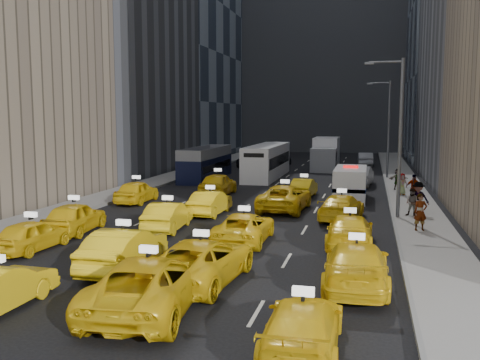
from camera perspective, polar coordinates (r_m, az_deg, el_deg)
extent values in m
plane|color=black|center=(21.37, -8.00, -9.13)|extent=(160.00, 160.00, 0.00)
cube|color=gray|center=(48.01, -8.66, -0.09)|extent=(3.00, 90.00, 0.15)
cube|color=gray|center=(44.54, 17.21, -0.87)|extent=(3.00, 90.00, 0.15)
cube|color=slate|center=(47.48, -7.04, -0.12)|extent=(0.15, 90.00, 0.18)
cube|color=slate|center=(44.47, 15.35, -0.80)|extent=(0.15, 90.00, 0.18)
cube|color=#2D3847|center=(79.75, -7.64, 17.81)|extent=(16.00, 22.00, 42.00)
cube|color=slate|center=(92.47, 9.10, 15.64)|extent=(30.00, 12.00, 40.00)
cylinder|color=#595B60|center=(31.14, 16.72, 4.09)|extent=(0.20, 0.20, 9.00)
cylinder|color=#595B60|center=(31.21, 15.32, 12.05)|extent=(1.80, 0.12, 0.12)
cube|color=slate|center=(31.20, 13.63, 12.01)|extent=(0.50, 0.22, 0.12)
cylinder|color=#595B60|center=(51.11, 15.57, 5.13)|extent=(0.20, 0.20, 9.00)
cylinder|color=#595B60|center=(51.15, 14.71, 9.98)|extent=(1.80, 0.12, 0.12)
cube|color=slate|center=(51.14, 13.68, 9.96)|extent=(0.50, 0.22, 0.12)
imported|color=yellow|center=(16.70, -9.65, -10.79)|extent=(3.31, 6.23, 1.67)
imported|color=yellow|center=(13.89, 6.71, -15.20)|extent=(1.95, 4.65, 1.34)
imported|color=yellow|center=(25.10, -21.33, -5.49)|extent=(1.89, 4.16, 1.38)
imported|color=yellow|center=(21.06, -12.26, -7.19)|extent=(1.76, 4.92, 1.62)
imported|color=yellow|center=(19.17, -4.13, -8.56)|extent=(3.07, 5.79, 1.55)
imported|color=yellow|center=(18.98, 12.29, -8.84)|extent=(2.29, 5.42, 1.56)
imported|color=yellow|center=(28.14, -17.24, -3.83)|extent=(2.31, 4.78, 1.57)
imported|color=yellow|center=(27.84, -7.71, -3.81)|extent=(1.86, 4.52, 1.45)
imported|color=yellow|center=(25.06, 0.46, -5.06)|extent=(2.30, 4.91, 1.36)
imported|color=yellow|center=(24.65, 11.63, -5.32)|extent=(2.03, 4.95, 1.43)
imported|color=yellow|center=(36.69, -10.96, -1.22)|extent=(1.95, 4.53, 1.52)
imported|color=yellow|center=(31.82, -3.19, -2.43)|extent=(1.63, 4.38, 1.43)
imported|color=yellow|center=(33.31, 4.80, -1.88)|extent=(2.95, 5.86, 1.59)
imported|color=yellow|center=(30.77, 10.77, -2.86)|extent=(2.63, 5.18, 1.44)
imported|color=yellow|center=(39.43, -2.37, -0.43)|extent=(2.00, 4.91, 1.67)
imported|color=yellow|center=(39.03, 6.84, -0.80)|extent=(1.63, 4.09, 1.32)
cube|color=silver|center=(38.16, 11.69, -0.39)|extent=(2.51, 5.71, 2.23)
cylinder|color=black|center=(36.42, 10.12, -1.76)|extent=(0.28, 0.89, 0.89)
cylinder|color=black|center=(36.36, 13.00, -1.85)|extent=(0.28, 0.89, 0.89)
cylinder|color=black|center=(40.16, 10.46, -0.96)|extent=(0.28, 0.89, 0.89)
cylinder|color=black|center=(40.10, 13.07, -1.04)|extent=(0.28, 0.89, 0.89)
cube|color=navy|center=(38.18, 11.68, -0.61)|extent=(2.55, 5.72, 0.25)
cube|color=red|center=(38.03, 11.73, 1.40)|extent=(1.04, 0.42, 0.16)
cube|color=black|center=(49.47, -3.66, 1.78)|extent=(2.88, 10.11, 2.91)
cylinder|color=black|center=(46.02, -6.33, 0.24)|extent=(0.28, 1.10, 1.10)
cylinder|color=black|center=(45.38, -4.00, 0.17)|extent=(0.28, 1.10, 1.10)
cylinder|color=black|center=(53.74, -3.35, 1.23)|extent=(0.28, 1.10, 1.10)
cylinder|color=black|center=(53.20, -1.32, 1.18)|extent=(0.28, 1.10, 1.10)
cube|color=silver|center=(50.65, 2.90, 2.02)|extent=(3.72, 12.16, 3.09)
cylinder|color=black|center=(46.03, 0.37, 0.28)|extent=(0.28, 1.10, 1.10)
cylinder|color=black|center=(45.58, 3.05, 0.21)|extent=(0.28, 1.10, 1.10)
cylinder|color=black|center=(55.92, 2.77, 1.46)|extent=(0.28, 1.10, 1.10)
cylinder|color=black|center=(55.55, 4.99, 1.40)|extent=(0.28, 1.10, 1.10)
cube|color=white|center=(58.56, 9.12, 2.78)|extent=(2.83, 7.63, 3.45)
cylinder|color=black|center=(55.91, 7.69, 1.40)|extent=(0.28, 1.10, 1.10)
cylinder|color=black|center=(55.72, 10.03, 1.34)|extent=(0.28, 1.10, 1.10)
cylinder|color=black|center=(61.61, 8.25, 1.90)|extent=(0.28, 1.10, 1.10)
cylinder|color=black|center=(61.44, 10.38, 1.85)|extent=(0.28, 1.10, 1.10)
imported|color=#929398|center=(45.83, 12.70, 0.45)|extent=(2.26, 5.23, 1.68)
imported|color=black|center=(61.28, 1.20, 2.06)|extent=(2.68, 5.04, 1.35)
imported|color=slate|center=(66.74, 8.66, 2.39)|extent=(2.02, 4.73, 1.36)
imported|color=black|center=(63.02, 4.58, 2.20)|extent=(1.68, 4.12, 1.40)
imported|color=#9D9FA4|center=(64.19, 13.20, 2.19)|extent=(1.89, 4.76, 1.54)
imported|color=gray|center=(28.17, 18.69, -3.26)|extent=(0.78, 0.63, 1.86)
imported|color=gray|center=(32.02, 17.95, -2.28)|extent=(0.86, 0.63, 1.59)
imported|color=gray|center=(32.59, 18.46, -1.85)|extent=(1.31, 0.72, 1.92)
imported|color=gray|center=(37.48, 18.03, -0.81)|extent=(1.17, 0.87, 1.82)
imported|color=gray|center=(40.29, 16.90, -0.42)|extent=(0.85, 0.59, 1.57)
imported|color=gray|center=(43.07, 16.48, 0.09)|extent=(1.57, 0.92, 1.63)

